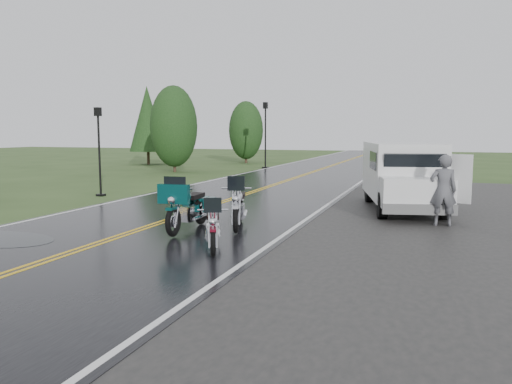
# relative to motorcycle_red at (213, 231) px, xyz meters

# --- Properties ---
(ground) EXTENTS (120.00, 120.00, 0.00)m
(ground) POSITION_rel_motorcycle_red_xyz_m (-3.06, 1.38, -0.60)
(ground) COLOR #2D471E
(ground) RESTS_ON ground
(road) EXTENTS (8.00, 100.00, 0.04)m
(road) POSITION_rel_motorcycle_red_xyz_m (-3.06, 11.38, -0.58)
(road) COLOR black
(road) RESTS_ON ground
(motorcycle_red) EXTENTS (1.50, 2.14, 1.19)m
(motorcycle_red) POSITION_rel_motorcycle_red_xyz_m (0.00, 0.00, 0.00)
(motorcycle_red) COLOR #530917
(motorcycle_red) RESTS_ON ground
(motorcycle_teal) EXTENTS (1.07, 2.55, 1.48)m
(motorcycle_teal) POSITION_rel_motorcycle_red_xyz_m (-1.71, 1.44, 0.14)
(motorcycle_teal) COLOR #053737
(motorcycle_teal) RESTS_ON ground
(motorcycle_silver) EXTENTS (1.57, 2.55, 1.42)m
(motorcycle_silver) POSITION_rel_motorcycle_red_xyz_m (-0.43, 2.35, 0.11)
(motorcycle_silver) COLOR #A1A4A9
(motorcycle_silver) RESTS_ON ground
(van_white) EXTENTS (3.43, 6.18, 2.29)m
(van_white) POSITION_rel_motorcycle_red_xyz_m (2.83, 5.97, 0.55)
(van_white) COLOR silver
(van_white) RESTS_ON ground
(person_at_van) EXTENTS (0.77, 0.55, 1.97)m
(person_at_van) POSITION_rel_motorcycle_red_xyz_m (4.50, 5.34, 0.39)
(person_at_van) COLOR #505055
(person_at_van) RESTS_ON ground
(lamp_post_near_left) EXTENTS (0.31, 0.31, 3.63)m
(lamp_post_near_left) POSITION_rel_motorcycle_red_xyz_m (-8.55, 7.80, 1.22)
(lamp_post_near_left) COLOR black
(lamp_post_near_left) RESTS_ON ground
(lamp_post_far_left) EXTENTS (0.41, 0.41, 4.76)m
(lamp_post_far_left) POSITION_rel_motorcycle_red_xyz_m (-7.11, 24.83, 1.78)
(lamp_post_far_left) COLOR black
(lamp_post_far_left) RESTS_ON ground
(tree_left_mid) EXTENTS (3.06, 3.06, 4.78)m
(tree_left_mid) POSITION_rel_motorcycle_red_xyz_m (-11.69, 19.77, 1.79)
(tree_left_mid) COLOR #1E3D19
(tree_left_mid) RESTS_ON ground
(tree_left_far) EXTENTS (2.88, 2.88, 4.43)m
(tree_left_far) POSITION_rel_motorcycle_red_xyz_m (-10.66, 30.33, 1.62)
(tree_left_far) COLOR #1E3D19
(tree_left_far) RESTS_ON ground
(pine_left_far) EXTENTS (2.92, 2.92, 6.08)m
(pine_left_far) POSITION_rel_motorcycle_red_xyz_m (-17.34, 25.77, 2.45)
(pine_left_far) COLOR #1E3D19
(pine_left_far) RESTS_ON ground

